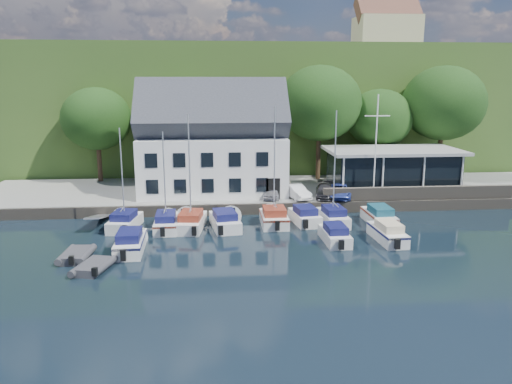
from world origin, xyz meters
TOP-DOWN VIEW (x-y plane):
  - ground at (0.00, 0.00)m, footprint 180.00×180.00m
  - quay at (0.00, 17.50)m, footprint 60.00×13.00m
  - quay_face at (0.00, 11.00)m, footprint 60.00×0.30m
  - hillside at (0.00, 62.00)m, footprint 160.00×75.00m
  - field_patch at (8.00, 70.00)m, footprint 50.00×30.00m
  - farmhouse at (22.00, 52.00)m, footprint 10.40×7.00m
  - harbor_building at (-7.00, 16.50)m, footprint 14.40×8.20m
  - club_pavilion at (11.00, 16.00)m, footprint 13.20×7.20m
  - seawall at (12.00, 11.40)m, footprint 18.00×0.50m
  - gangway at (-16.50, 9.00)m, footprint 1.20×6.00m
  - car_silver at (-1.55, 13.13)m, footprint 2.09×3.86m
  - car_white at (0.71, 12.83)m, footprint 2.57×4.13m
  - car_dgrey at (3.49, 12.97)m, footprint 2.54×4.40m
  - car_blue at (4.90, 12.72)m, footprint 2.57×4.19m
  - flagpole at (7.84, 11.91)m, footprint 2.30×0.20m
  - tree_0 at (-19.31, 22.63)m, footprint 7.41×7.41m
  - tree_1 at (-10.84, 22.36)m, footprint 8.03×8.03m
  - tree_3 at (4.68, 21.90)m, footprint 9.10×9.10m
  - tree_4 at (11.55, 22.14)m, footprint 7.24×7.24m
  - tree_5 at (18.52, 21.63)m, footprint 9.08×9.08m
  - boat_r1_0 at (-14.22, 7.56)m, footprint 2.97×6.22m
  - boat_r1_1 at (-10.85, 7.15)m, footprint 2.09×6.66m
  - boat_r1_2 at (-8.85, 7.18)m, footprint 3.03×6.90m
  - boat_r1_3 at (-6.10, 7.08)m, footprint 3.15×6.80m
  - boat_r1_4 at (-2.00, 7.58)m, footprint 2.34×5.82m
  - boat_r1_5 at (0.66, 7.92)m, footprint 2.81×5.93m
  - boat_r1_6 at (2.99, 7.50)m, footprint 2.42×6.32m
  - boat_r1_7 at (6.88, 7.25)m, footprint 2.15×6.61m
  - boat_r2_0 at (-12.91, 2.03)m, footprint 2.21×6.69m
  - boat_r2_3 at (1.99, 2.79)m, footprint 1.95×5.88m
  - boat_r2_4 at (6.01, 2.68)m, footprint 2.16×6.54m
  - dinghy_0 at (-16.31, 0.66)m, footprint 2.15×3.38m
  - dinghy_1 at (-14.65, -1.58)m, footprint 2.66×3.55m

SIDE VIEW (x-z plane):
  - ground at x=0.00m, z-range 0.00..0.00m
  - gangway at x=-16.50m, z-range -0.70..0.70m
  - dinghy_1 at x=-14.65m, z-range 0.00..0.74m
  - dinghy_0 at x=-16.31m, z-range 0.00..0.76m
  - quay at x=0.00m, z-range 0.00..1.00m
  - quay_face at x=0.00m, z-range 0.00..1.00m
  - boat_r2_3 at x=1.99m, z-range 0.00..1.40m
  - boat_r1_5 at x=0.66m, z-range 0.00..1.50m
  - boat_r1_3 at x=-6.10m, z-range 0.00..1.50m
  - boat_r2_4 at x=6.01m, z-range 0.00..1.55m
  - boat_r2_0 at x=-12.91m, z-range 0.00..1.57m
  - boat_r1_7 at x=6.88m, z-range 0.00..1.58m
  - seawall at x=12.00m, z-range 1.00..2.20m
  - car_dgrey at x=3.49m, z-range 1.00..2.20m
  - car_silver at x=-1.55m, z-range 1.00..2.25m
  - car_white at x=0.71m, z-range 1.00..2.29m
  - car_blue at x=4.90m, z-range 1.00..2.34m
  - club_pavilion at x=11.00m, z-range 1.00..5.10m
  - boat_r1_1 at x=-10.85m, z-range 0.00..8.84m
  - boat_r1_2 at x=-8.85m, z-range 0.00..9.00m
  - boat_r1_0 at x=-14.22m, z-range 0.00..9.21m
  - boat_r1_6 at x=2.99m, z-range 0.00..9.34m
  - boat_r1_4 at x=-2.00m, z-range 0.00..9.54m
  - harbor_building at x=-7.00m, z-range 1.00..9.70m
  - flagpole at x=7.84m, z-range 1.00..10.60m
  - tree_4 at x=11.55m, z-range 1.00..10.89m
  - tree_0 at x=-19.31m, z-range 1.00..11.12m
  - tree_1 at x=-10.84m, z-range 1.00..11.97m
  - tree_5 at x=18.52m, z-range 1.00..13.41m
  - tree_3 at x=4.68m, z-range 1.00..13.44m
  - hillside at x=0.00m, z-range 0.00..16.00m
  - field_patch at x=8.00m, z-range 16.00..16.30m
  - farmhouse at x=22.00m, z-range 16.00..24.20m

